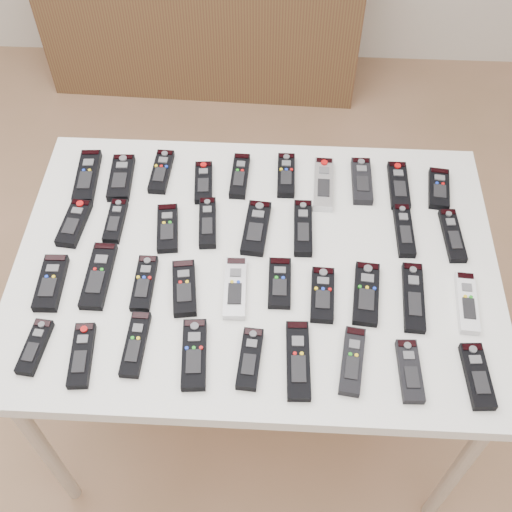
{
  "coord_description": "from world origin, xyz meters",
  "views": [
    {
      "loc": [
        0.2,
        -1.0,
        2.11
      ],
      "look_at": [
        0.15,
        0.0,
        0.8
      ],
      "focal_mm": 45.0,
      "sensor_mm": 36.0,
      "label": 1
    }
  ],
  "objects_px": {
    "remote_21": "(184,288)",
    "remote_22": "(235,288)",
    "remote_19": "(99,276)",
    "remote_32": "(250,359)",
    "remote_20": "(144,283)",
    "remote_17": "(452,235)",
    "remote_11": "(115,221)",
    "remote_3": "(204,182)",
    "remote_10": "(74,223)",
    "remote_4": "(240,176)",
    "remote_35": "(410,371)",
    "remote_16": "(404,230)",
    "remote_34": "(352,361)",
    "remote_27": "(467,303)",
    "remote_7": "(362,181)",
    "remote_23": "(280,283)",
    "remote_8": "(399,185)",
    "remote_14": "(256,228)",
    "remote_28": "(35,347)",
    "remote_31": "(194,354)",
    "remote_30": "(135,344)",
    "remote_29": "(82,355)",
    "remote_12": "(168,228)",
    "remote_25": "(366,294)",
    "remote_26": "(413,297)",
    "remote_33": "(298,360)",
    "remote_0": "(87,176)",
    "remote_13": "(208,223)",
    "remote_6": "(323,184)",
    "remote_24": "(322,295)",
    "sideboard": "(202,13)",
    "remote_15": "(303,228)",
    "remote_5": "(286,175)",
    "remote_18": "(51,283)",
    "remote_9": "(439,189)",
    "remote_36": "(477,376)",
    "remote_2": "(161,172)"
  },
  "relations": [
    {
      "from": "remote_6",
      "to": "remote_20",
      "type": "relative_size",
      "value": 1.18
    },
    {
      "from": "remote_20",
      "to": "remote_36",
      "type": "bearing_deg",
      "value": -15.49
    },
    {
      "from": "remote_7",
      "to": "remote_21",
      "type": "xyz_separation_m",
      "value": [
        -0.46,
        -0.39,
        0.0
      ]
    },
    {
      "from": "remote_13",
      "to": "remote_17",
      "type": "height_order",
      "value": "remote_13"
    },
    {
      "from": "remote_20",
      "to": "remote_25",
      "type": "xyz_separation_m",
      "value": [
        0.55,
        -0.0,
        0.0
      ]
    },
    {
      "from": "remote_20",
      "to": "remote_33",
      "type": "distance_m",
      "value": 0.43
    },
    {
      "from": "remote_7",
      "to": "remote_27",
      "type": "distance_m",
      "value": 0.47
    },
    {
      "from": "remote_20",
      "to": "remote_17",
      "type": "bearing_deg",
      "value": 13.68
    },
    {
      "from": "remote_19",
      "to": "remote_32",
      "type": "relative_size",
      "value": 1.29
    },
    {
      "from": "remote_23",
      "to": "remote_35",
      "type": "xyz_separation_m",
      "value": [
        0.3,
        -0.23,
        0.0
      ]
    },
    {
      "from": "remote_13",
      "to": "remote_28",
      "type": "height_order",
      "value": "remote_13"
    },
    {
      "from": "remote_5",
      "to": "remote_4",
      "type": "bearing_deg",
      "value": -176.92
    },
    {
      "from": "remote_20",
      "to": "remote_18",
      "type": "bearing_deg",
      "value": -177.16
    },
    {
      "from": "remote_21",
      "to": "remote_18",
      "type": "bearing_deg",
      "value": 171.92
    },
    {
      "from": "remote_11",
      "to": "remote_21",
      "type": "height_order",
      "value": "remote_21"
    },
    {
      "from": "remote_23",
      "to": "remote_26",
      "type": "distance_m",
      "value": 0.33
    },
    {
      "from": "remote_0",
      "to": "remote_3",
      "type": "bearing_deg",
      "value": -4.37
    },
    {
      "from": "remote_6",
      "to": "remote_24",
      "type": "distance_m",
      "value": 0.38
    },
    {
      "from": "remote_4",
      "to": "remote_35",
      "type": "distance_m",
      "value": 0.73
    },
    {
      "from": "remote_7",
      "to": "remote_10",
      "type": "relative_size",
      "value": 1.08
    },
    {
      "from": "remote_30",
      "to": "remote_32",
      "type": "distance_m",
      "value": 0.27
    },
    {
      "from": "remote_21",
      "to": "remote_24",
      "type": "height_order",
      "value": "remote_21"
    },
    {
      "from": "remote_3",
      "to": "remote_10",
      "type": "relative_size",
      "value": 0.99
    },
    {
      "from": "remote_21",
      "to": "remote_25",
      "type": "height_order",
      "value": "remote_21"
    },
    {
      "from": "remote_29",
      "to": "remote_32",
      "type": "relative_size",
      "value": 1.07
    },
    {
      "from": "remote_28",
      "to": "remote_31",
      "type": "bearing_deg",
      "value": 5.78
    },
    {
      "from": "remote_7",
      "to": "remote_23",
      "type": "xyz_separation_m",
      "value": [
        -0.22,
        -0.36,
        -0.0
      ]
    },
    {
      "from": "remote_16",
      "to": "remote_34",
      "type": "xyz_separation_m",
      "value": [
        -0.15,
        -0.4,
        0.0
      ]
    },
    {
      "from": "remote_21",
      "to": "remote_22",
      "type": "xyz_separation_m",
      "value": [
        0.13,
        0.01,
        -0.0
      ]
    },
    {
      "from": "remote_7",
      "to": "remote_14",
      "type": "relative_size",
      "value": 0.94
    },
    {
      "from": "remote_8",
      "to": "remote_24",
      "type": "height_order",
      "value": "remote_24"
    },
    {
      "from": "remote_4",
      "to": "remote_32",
      "type": "distance_m",
      "value": 0.59
    },
    {
      "from": "remote_31",
      "to": "remote_16",
      "type": "bearing_deg",
      "value": 32.95
    },
    {
      "from": "remote_20",
      "to": "remote_27",
      "type": "distance_m",
      "value": 0.8
    },
    {
      "from": "remote_8",
      "to": "remote_34",
      "type": "bearing_deg",
      "value": -105.03
    },
    {
      "from": "remote_11",
      "to": "remote_15",
      "type": "distance_m",
      "value": 0.51
    },
    {
      "from": "remote_5",
      "to": "remote_32",
      "type": "bearing_deg",
      "value": -97.38
    },
    {
      "from": "remote_4",
      "to": "remote_9",
      "type": "xyz_separation_m",
      "value": [
        0.56,
        -0.02,
        -0.0
      ]
    },
    {
      "from": "remote_0",
      "to": "remote_15",
      "type": "distance_m",
      "value": 0.64
    },
    {
      "from": "remote_19",
      "to": "sideboard",
      "type": "bearing_deg",
      "value": 89.23
    },
    {
      "from": "remote_12",
      "to": "sideboard",
      "type": "bearing_deg",
      "value": 86.31
    },
    {
      "from": "remote_33",
      "to": "remote_19",
      "type": "bearing_deg",
      "value": 155.06
    },
    {
      "from": "sideboard",
      "to": "remote_4",
      "type": "relative_size",
      "value": 9.25
    },
    {
      "from": "remote_19",
      "to": "remote_34",
      "type": "distance_m",
      "value": 0.66
    },
    {
      "from": "remote_12",
      "to": "remote_25",
      "type": "distance_m",
      "value": 0.55
    },
    {
      "from": "remote_2",
      "to": "remote_34",
      "type": "distance_m",
      "value": 0.79
    },
    {
      "from": "remote_12",
      "to": "remote_18",
      "type": "height_order",
      "value": "remote_18"
    },
    {
      "from": "remote_17",
      "to": "remote_35",
      "type": "distance_m",
      "value": 0.43
    },
    {
      "from": "remote_7",
      "to": "remote_34",
      "type": "xyz_separation_m",
      "value": [
        -0.05,
        -0.58,
        0.0
      ]
    },
    {
      "from": "remote_0",
      "to": "remote_19",
      "type": "distance_m",
      "value": 0.36
    }
  ]
}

